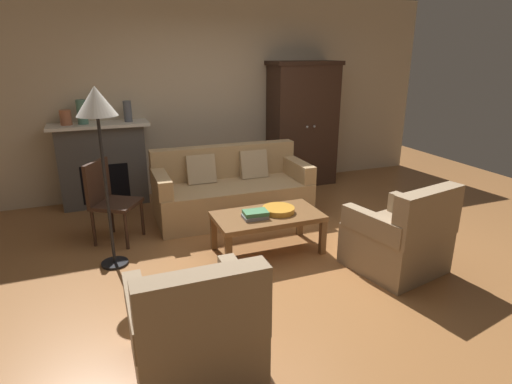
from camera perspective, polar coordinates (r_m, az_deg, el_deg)
ground_plane at (r=4.42m, az=2.88°, el=-8.61°), size 9.60×9.60×0.00m
back_wall at (r=6.37m, az=-6.55°, el=12.89°), size 7.20×0.10×2.80m
fireplace at (r=6.05m, az=-19.96°, el=3.59°), size 1.26×0.48×1.12m
armoire at (r=6.63m, az=6.28°, el=9.12°), size 1.06×0.57×1.88m
couch at (r=5.36m, az=-3.35°, el=0.05°), size 1.93×0.88×0.86m
coffee_table at (r=4.36m, az=1.58°, el=-3.67°), size 1.10×0.60×0.42m
fruit_bowl at (r=4.38m, az=3.05°, el=-2.42°), size 0.34×0.34×0.06m
book_stack at (r=4.22m, az=-0.11°, el=-3.07°), size 0.26×0.19×0.08m
mantel_vase_terracotta at (r=5.92m, az=-24.34°, el=9.16°), size 0.14×0.14×0.19m
mantel_vase_jade at (r=5.90m, az=-22.47°, el=9.97°), size 0.13×0.13×0.31m
mantel_vase_slate at (r=5.92m, az=-16.97°, el=10.40°), size 0.11×0.11×0.27m
armchair_near_left at (r=2.84m, az=-8.20°, el=-18.39°), size 0.78×0.77×0.88m
armchair_near_right at (r=4.25m, az=18.86°, el=-6.08°), size 0.90×0.91×0.88m
side_chair_wooden at (r=4.86m, az=-19.35°, el=-0.55°), size 0.61×0.61×0.90m
floor_lamp at (r=4.03m, az=-20.69°, el=10.01°), size 0.36×0.36×1.73m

